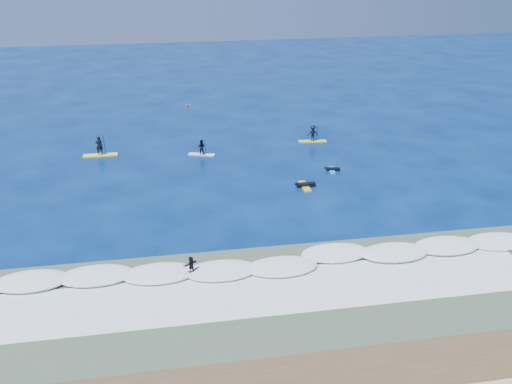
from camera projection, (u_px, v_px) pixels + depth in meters
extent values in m
plane|color=#031845|center=(243.00, 203.00, 46.99)|extent=(160.00, 160.00, 0.00)
cube|color=#3E5442|center=(278.00, 300.00, 34.40)|extent=(90.00, 13.00, 0.01)
cube|color=white|center=(265.00, 266.00, 38.00)|extent=(40.00, 6.00, 0.30)
cube|color=silver|center=(274.00, 291.00, 35.31)|extent=(34.00, 5.00, 0.02)
cube|color=#FFF81B|center=(100.00, 155.00, 57.15)|extent=(3.36, 0.84, 0.11)
imported|color=black|center=(99.00, 145.00, 56.74)|extent=(0.70, 0.46, 1.93)
cylinder|color=black|center=(104.00, 146.00, 56.84)|extent=(0.05, 0.77, 2.25)
cube|color=black|center=(106.00, 156.00, 57.28)|extent=(0.13, 0.03, 0.34)
cube|color=silver|center=(202.00, 155.00, 57.29)|extent=(2.73, 1.50, 0.09)
imported|color=black|center=(201.00, 147.00, 56.96)|extent=(0.89, 0.79, 1.53)
cylinder|color=black|center=(205.00, 148.00, 56.92)|extent=(0.24, 0.59, 1.78)
cube|color=black|center=(206.00, 156.00, 57.27)|extent=(0.11, 0.03, 0.27)
cube|color=yellow|center=(312.00, 141.00, 61.02)|extent=(3.05, 1.08, 0.10)
imported|color=black|center=(313.00, 133.00, 60.65)|extent=(1.17, 0.76, 1.71)
cylinder|color=black|center=(317.00, 134.00, 60.70)|extent=(0.12, 0.69, 2.00)
cube|color=black|center=(317.00, 142.00, 61.08)|extent=(0.12, 0.03, 0.30)
cube|color=gold|center=(305.00, 186.00, 50.00)|extent=(0.66, 2.38, 0.11)
cube|color=black|center=(306.00, 184.00, 49.94)|extent=(1.64, 0.45, 0.27)
sphere|color=black|center=(296.00, 184.00, 49.74)|extent=(0.27, 0.27, 0.27)
cube|color=blue|center=(332.00, 170.00, 53.43)|extent=(0.88, 1.91, 0.09)
cube|color=black|center=(333.00, 169.00, 53.36)|extent=(1.32, 0.60, 0.21)
sphere|color=black|center=(325.00, 168.00, 53.35)|extent=(0.21, 0.21, 0.21)
cube|color=silver|center=(192.00, 273.00, 36.81)|extent=(1.69, 1.33, 0.09)
imported|color=black|center=(191.00, 265.00, 36.56)|extent=(1.08, 0.87, 1.15)
cylinder|color=#EE3A15|center=(187.00, 106.00, 72.99)|extent=(0.27, 0.27, 0.43)
cone|color=#EE3A15|center=(187.00, 104.00, 72.86)|extent=(0.19, 0.19, 0.21)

